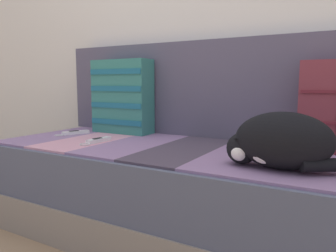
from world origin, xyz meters
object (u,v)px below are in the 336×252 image
(throw_pillow_striped, at_px, (122,97))
(game_remote_near, at_px, (98,140))
(couch, at_px, (188,192))
(sleeping_cat, at_px, (278,142))
(game_remote_far, at_px, (75,133))

(throw_pillow_striped, relative_size, game_remote_near, 2.23)
(couch, xyz_separation_m, throw_pillow_striped, (-0.53, 0.20, 0.43))
(sleeping_cat, height_order, game_remote_near, sleeping_cat)
(sleeping_cat, relative_size, game_remote_far, 2.01)
(couch, relative_size, sleeping_cat, 4.99)
(sleeping_cat, bearing_deg, game_remote_near, 174.73)
(couch, distance_m, game_remote_near, 0.51)
(couch, height_order, throw_pillow_striped, throw_pillow_striped)
(throw_pillow_striped, distance_m, game_remote_far, 0.34)
(couch, xyz_separation_m, game_remote_near, (-0.44, -0.12, 0.22))
(couch, height_order, sleeping_cat, sleeping_cat)
(game_remote_near, bearing_deg, sleeping_cat, -5.27)
(couch, distance_m, game_remote_far, 0.77)
(sleeping_cat, distance_m, game_remote_far, 1.19)
(couch, xyz_separation_m, game_remote_far, (-0.73, 0.01, 0.22))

